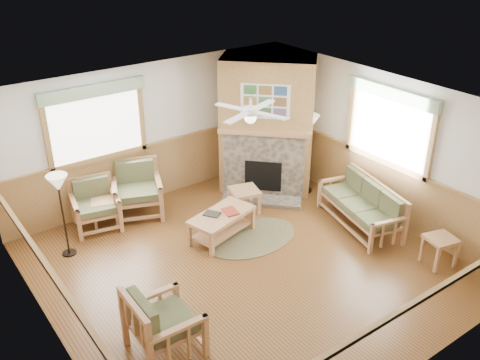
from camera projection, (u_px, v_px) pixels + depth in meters
floor at (245, 266)px, 8.63m from camera, size 6.00×6.00×0.01m
ceiling at (246, 106)px, 7.42m from camera, size 6.00×6.00×0.01m
wall_back at (152, 133)px, 10.20m from camera, size 6.00×0.02×2.70m
wall_front at (409, 295)px, 5.86m from camera, size 6.00×0.02×2.70m
wall_left at (47, 260)px, 6.45m from camera, size 0.02×6.00×2.70m
wall_right at (380, 146)px, 9.61m from camera, size 0.02×6.00×2.70m
wainscot at (246, 237)px, 8.39m from camera, size 6.00×6.00×1.10m
fireplace at (267, 125)px, 10.59m from camera, size 3.11×3.11×2.70m
window_back at (90, 83)px, 9.06m from camera, size 1.90×0.16×1.50m
window_right at (396, 85)px, 8.91m from camera, size 0.16×1.90×1.50m
ceiling_fan at (251, 99)px, 7.82m from camera, size 1.59×1.59×0.36m
sofa at (360, 205)px, 9.58m from camera, size 1.91×1.15×0.82m
armchair_back_left at (95, 205)px, 9.52m from camera, size 0.92×0.92×0.88m
armchair_back_right at (137, 191)px, 9.91m from camera, size 1.14×1.14×0.98m
armchair_left at (164, 321)px, 6.77m from camera, size 0.85×0.85×0.94m
coffee_table at (222, 225)px, 9.29m from camera, size 1.31×0.89×0.48m
end_table_chairs at (105, 212)px, 9.69m from camera, size 0.57×0.56×0.50m
end_table_sofa at (439, 251)px, 8.57m from camera, size 0.54×0.53×0.50m
footstool at (244, 200)px, 10.15m from camera, size 0.64×0.64×0.45m
braided_rug at (251, 237)px, 9.38m from camera, size 1.71×1.71×0.01m
floor_lamp_left at (63, 216)px, 8.61m from camera, size 0.44×0.44×1.47m
floor_lamp_right at (308, 154)px, 10.60m from camera, size 0.42×0.42×1.65m
book_red at (230, 211)px, 9.21m from camera, size 0.27×0.33×0.03m
book_dark at (212, 213)px, 9.14m from camera, size 0.31×0.33×0.02m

